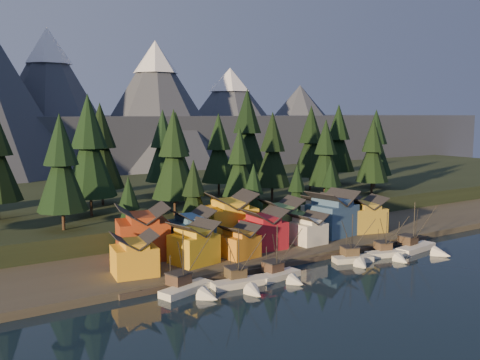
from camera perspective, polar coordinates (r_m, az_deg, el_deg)
ground at (r=103.63m, az=11.96°, el=-10.65°), size 500.00×500.00×0.00m
shore_strip at (r=133.52m, az=-0.34°, el=-6.13°), size 400.00×50.00×1.50m
hillside at (r=176.38m, az=-9.19°, el=-2.22°), size 420.00×100.00×6.00m
dock at (r=115.16m, az=6.09°, el=-8.46°), size 80.00×4.00×1.00m
mountain_ridge at (r=290.48m, az=-20.10°, el=5.65°), size 560.00×190.00×90.00m
boat_0 at (r=95.06m, az=-5.26°, el=-10.70°), size 11.14×11.65×12.29m
boat_1 at (r=97.89m, az=0.37°, el=-10.26°), size 11.34×12.15×11.70m
boat_2 at (r=102.75m, az=4.57°, el=-9.36°), size 9.50×10.14×11.44m
boat_4 at (r=115.97m, az=12.16°, el=-7.56°), size 9.17×9.78×11.35m
boat_5 at (r=122.37m, az=15.79°, el=-7.05°), size 10.73×11.24×10.87m
boat_6 at (r=129.00m, az=18.81°, el=-6.30°), size 12.28×13.08×12.53m
house_front_0 at (r=101.83m, az=-11.20°, el=-7.66°), size 8.95×8.59×7.85m
house_front_1 at (r=107.80m, az=-4.96°, el=-6.56°), size 9.53×9.28×8.39m
house_front_2 at (r=112.25m, az=-0.09°, el=-6.44°), size 7.77×7.81×6.74m
house_front_3 at (r=119.31m, az=2.51°, el=-5.10°), size 9.12×8.74×8.79m
house_front_4 at (r=124.58m, az=7.23°, el=-5.07°), size 7.20×7.71×6.99m
house_front_5 at (r=133.51m, az=9.79°, el=-3.40°), size 11.53×10.73×10.90m
house_front_6 at (r=140.01m, az=13.19°, el=-3.44°), size 10.69×10.34×8.84m
house_back_0 at (r=112.66m, az=-10.36°, el=-5.34°), size 12.12×11.83×11.01m
house_back_1 at (r=115.86m, az=-5.22°, el=-5.31°), size 9.25×9.35×9.50m
house_back_2 at (r=124.86m, az=-1.12°, el=-3.84°), size 12.62×11.91×11.63m
house_back_3 at (r=128.81m, az=4.28°, el=-4.00°), size 10.52×9.63×9.63m
house_back_4 at (r=139.42m, az=8.73°, el=-3.36°), size 9.19×8.91×8.94m
house_back_5 at (r=144.83m, az=10.91°, el=-3.19°), size 7.54×7.63×8.10m
tree_hill_2 at (r=121.62m, az=-18.53°, el=1.36°), size 10.94×10.94×25.48m
tree_hill_3 at (r=135.67m, az=-15.78°, el=3.11°), size 12.96×12.96×30.18m
tree_hill_4 at (r=152.43m, az=-14.60°, el=3.19°), size 12.19×12.19×28.39m
tree_hill_5 at (r=133.20m, az=-7.04°, el=2.38°), size 11.36×11.36×26.47m
tree_hill_6 at (r=150.17m, az=-6.82°, el=2.80°), size 11.13×11.13×25.93m
tree_hill_7 at (r=140.58m, az=-0.06°, el=1.65°), size 9.38×9.38×21.85m
tree_hill_8 at (r=164.93m, az=-2.29°, el=3.15°), size 10.94×10.94×25.50m
tree_hill_9 at (r=155.24m, az=3.48°, el=2.97°), size 11.10×11.10×25.87m
tree_hill_10 at (r=180.00m, az=0.77°, el=4.89°), size 14.41×14.41×33.57m
tree_hill_11 at (r=161.64m, az=9.10°, el=2.63°), size 10.17×10.17×23.70m
tree_hill_12 at (r=178.73m, az=7.56°, el=3.83°), size 12.01×12.01×27.97m
tree_hill_13 at (r=172.86m, az=13.97°, el=2.84°), size 10.28×10.28×23.95m
tree_hill_14 at (r=195.22m, az=10.43°, el=4.16°), size 12.29×12.29×28.64m
tree_hill_15 at (r=167.15m, az=-8.19°, el=3.34°), size 11.43×11.43×26.62m
tree_hill_17 at (r=188.33m, az=14.25°, el=3.64°), size 11.48×11.48×26.75m
tree_shore_0 at (r=119.01m, az=-11.76°, el=-3.16°), size 7.03×7.03×16.37m
tree_shore_1 at (r=125.36m, az=-4.96°, el=-1.78°), size 8.27×8.27×19.27m
tree_shore_2 at (r=134.28m, az=1.45°, el=-1.58°), size 7.50×7.50×17.47m
tree_shore_3 at (r=142.69m, az=6.08°, el=-1.29°), size 7.14×7.14×16.63m
tree_shore_4 at (r=150.48m, az=9.62°, el=-0.83°), size 7.31×7.31×17.02m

